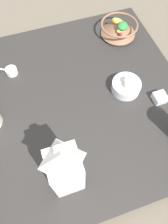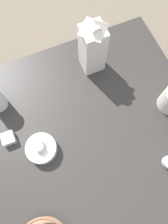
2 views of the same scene
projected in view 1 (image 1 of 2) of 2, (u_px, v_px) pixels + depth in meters
ground_plane at (76, 104)px, 0.95m from camera, size 6.00×6.00×0.00m
countertop at (76, 102)px, 0.94m from camera, size 0.93×0.93×0.04m
fruit_bowl at (119, 28)px, 1.06m from camera, size 0.18×0.18×0.08m
milk_carton at (65, 170)px, 0.63m from camera, size 0.09×0.09×0.29m
spice_jar at (160, 98)px, 0.90m from camera, size 0.05×0.05×0.03m
measuring_scoop at (11, 71)px, 0.97m from camera, size 0.09×0.07×0.03m
garlic_bowl at (126, 86)px, 0.92m from camera, size 0.12×0.12×0.08m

